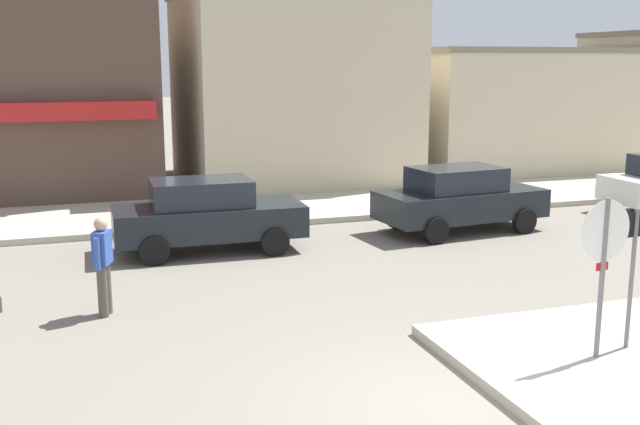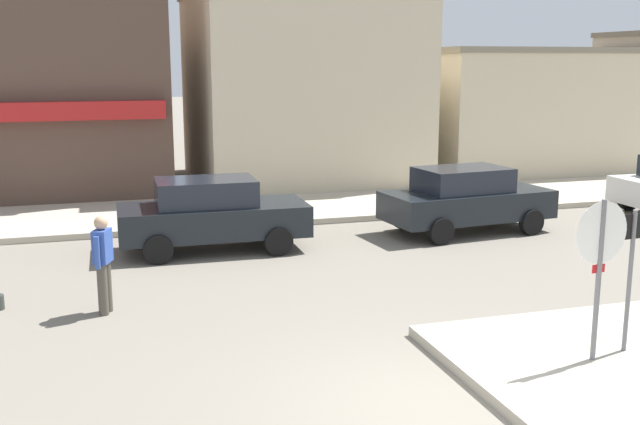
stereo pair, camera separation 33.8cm
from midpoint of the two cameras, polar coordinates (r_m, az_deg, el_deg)
ground_plane at (r=9.24m, az=10.51°, el=-14.53°), size 160.00×160.00×0.00m
kerb_far at (r=20.23m, az=-5.32°, el=0.18°), size 80.00×4.00×0.15m
stop_sign at (r=10.35m, az=21.41°, el=-3.34°), size 0.82×0.10×2.30m
one_way_sign at (r=10.88m, az=23.41°, el=-3.81°), size 0.60×0.08×2.10m
parked_car_nearest at (r=16.18m, az=-7.67°, el=-0.07°), size 4.03×1.94×1.56m
parked_car_second at (r=18.12m, az=11.58°, el=1.03°), size 4.16×2.20×1.56m
pedestrian_crossing_near at (r=12.46m, az=-15.45°, el=-3.61°), size 0.34×0.54×1.61m
building_corner_shop at (r=25.67m, az=-21.57°, el=10.23°), size 8.82×8.79×7.62m
building_storefront_left_near at (r=25.57m, az=-1.23°, el=9.54°), size 7.13×7.31×6.31m
building_storefront_left_mid at (r=28.83m, az=16.30°, el=7.48°), size 8.96×5.46×4.47m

